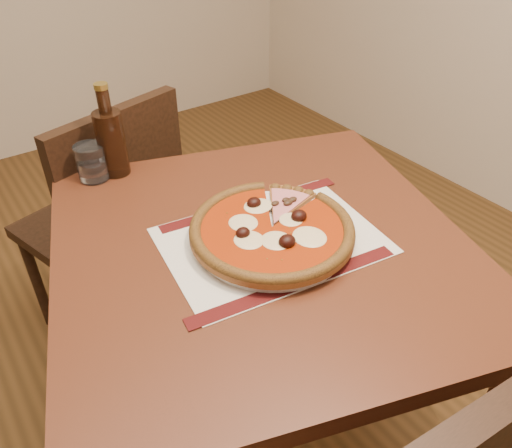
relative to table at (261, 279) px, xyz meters
The scene contains 8 objects.
table is the anchor object (origin of this frame).
chair_far 0.66m from the table, 99.61° to the left, with size 0.50×0.50×0.86m.
placemat 0.10m from the table, 32.52° to the right, with size 0.42×0.30×0.00m, color beige.
plate 0.11m from the table, 32.52° to the right, with size 0.30×0.30×0.02m, color white.
pizza 0.13m from the table, 32.77° to the right, with size 0.32×0.32×0.04m.
ham_slice 0.17m from the table, 30.84° to the left, with size 0.14×0.12×0.02m.
water_glass 0.48m from the table, 113.21° to the left, with size 0.07×0.07×0.09m, color white.
bottle 0.48m from the table, 107.04° to the left, with size 0.07×0.07×0.22m.
Camera 1 is at (0.37, 0.16, 1.36)m, focal length 35.00 mm.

